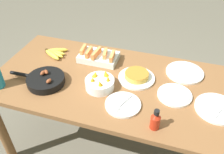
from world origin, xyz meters
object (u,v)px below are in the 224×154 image
at_px(banana_bunch, 54,53).
at_px(empty_plate_far_right, 185,72).
at_px(frittata_plate_center, 137,77).
at_px(empty_plate_far_left, 123,105).
at_px(empty_plate_mid_edge, 217,108).
at_px(fruit_bowl_mango, 100,83).
at_px(melon_tray, 98,56).
at_px(empty_plate_near_front, 175,95).
at_px(skillet, 45,80).
at_px(hot_sauce_bottle, 155,120).

bearing_deg(banana_bunch, empty_plate_far_right, 3.69).
distance_m(frittata_plate_center, empty_plate_far_left, 0.27).
distance_m(frittata_plate_center, empty_plate_mid_edge, 0.53).
distance_m(empty_plate_far_right, fruit_bowl_mango, 0.61).
distance_m(melon_tray, empty_plate_near_front, 0.64).
xyz_separation_m(banana_bunch, empty_plate_mid_edge, (1.20, -0.24, -0.01)).
bearing_deg(empty_plate_near_front, empty_plate_far_left, -148.20).
height_order(frittata_plate_center, empty_plate_mid_edge, frittata_plate_center).
relative_size(skillet, fruit_bowl_mango, 2.05).
relative_size(banana_bunch, empty_plate_near_front, 0.86).
distance_m(empty_plate_near_front, empty_plate_far_left, 0.34).
height_order(empty_plate_mid_edge, hot_sauce_bottle, hot_sauce_bottle).
xyz_separation_m(banana_bunch, frittata_plate_center, (0.68, -0.10, 0.00)).
bearing_deg(frittata_plate_center, empty_plate_far_right, 27.77).
distance_m(melon_tray, empty_plate_far_right, 0.64).
xyz_separation_m(banana_bunch, empty_plate_far_right, (0.99, 0.06, -0.01)).
bearing_deg(empty_plate_mid_edge, skillet, -175.27).
bearing_deg(melon_tray, frittata_plate_center, -22.64).
xyz_separation_m(melon_tray, empty_plate_mid_edge, (0.84, -0.27, -0.02)).
height_order(melon_tray, frittata_plate_center, melon_tray).
bearing_deg(empty_plate_far_right, hot_sauce_bottle, -102.77).
bearing_deg(fruit_bowl_mango, empty_plate_near_front, 7.47).
bearing_deg(banana_bunch, hot_sauce_bottle, -28.98).
distance_m(banana_bunch, empty_plate_far_left, 0.76).
relative_size(frittata_plate_center, empty_plate_mid_edge, 0.97).
relative_size(melon_tray, empty_plate_near_front, 1.35).
xyz_separation_m(fruit_bowl_mango, hot_sauce_bottle, (0.40, -0.22, 0.02)).
bearing_deg(fruit_bowl_mango, empty_plate_far_left, -31.62).
bearing_deg(empty_plate_mid_edge, banana_bunch, 168.83).
height_order(frittata_plate_center, empty_plate_near_front, frittata_plate_center).
bearing_deg(banana_bunch, fruit_bowl_mango, -28.56).
relative_size(empty_plate_far_left, hot_sauce_bottle, 1.65).
xyz_separation_m(empty_plate_near_front, hot_sauce_bottle, (-0.08, -0.29, 0.05)).
xyz_separation_m(skillet, frittata_plate_center, (0.57, 0.23, -0.01)).
relative_size(empty_plate_near_front, fruit_bowl_mango, 1.13).
height_order(melon_tray, empty_plate_mid_edge, melon_tray).
bearing_deg(fruit_bowl_mango, frittata_plate_center, 36.88).
bearing_deg(empty_plate_far_left, skillet, 175.22).
height_order(empty_plate_mid_edge, fruit_bowl_mango, fruit_bowl_mango).
distance_m(melon_tray, frittata_plate_center, 0.35).
distance_m(empty_plate_far_right, empty_plate_mid_edge, 0.36).
xyz_separation_m(banana_bunch, melon_tray, (0.35, 0.04, 0.01)).
bearing_deg(fruit_bowl_mango, empty_plate_mid_edge, 1.57).
xyz_separation_m(skillet, empty_plate_mid_edge, (1.09, 0.09, -0.02)).
bearing_deg(frittata_plate_center, empty_plate_far_left, -94.33).
xyz_separation_m(empty_plate_mid_edge, hot_sauce_bottle, (-0.33, -0.24, 0.05)).
bearing_deg(fruit_bowl_mango, empty_plate_far_right, 31.65).
bearing_deg(empty_plate_far_right, banana_bunch, -176.31).
xyz_separation_m(empty_plate_far_left, empty_plate_mid_edge, (0.54, 0.14, -0.00)).
bearing_deg(hot_sauce_bottle, empty_plate_mid_edge, 36.40).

